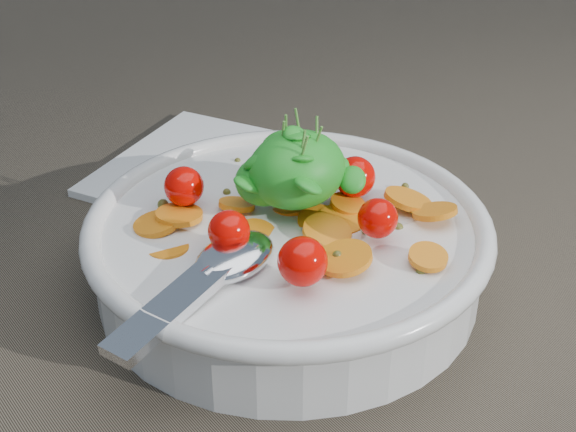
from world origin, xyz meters
TOP-DOWN VIEW (x-y plane):
  - ground at (0.00, 0.00)m, footprint 6.00×6.00m
  - bowl at (-0.01, -0.01)m, footprint 0.27×0.25m
  - napkin at (0.03, 0.15)m, footprint 0.21×0.20m

SIDE VIEW (x-z plane):
  - ground at x=0.00m, z-range 0.00..0.00m
  - napkin at x=0.03m, z-range 0.00..0.01m
  - bowl at x=-0.01m, z-range -0.02..0.08m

